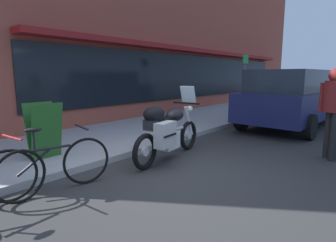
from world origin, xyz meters
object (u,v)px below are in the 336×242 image
at_px(parked_bicycle, 50,166).
at_px(parking_sign_pole, 244,79).
at_px(parked_minivan, 293,97).
at_px(touring_motorcycle, 167,130).
at_px(sandwich_board_sign, 44,130).
at_px(pedestrian_walking, 334,102).

distance_m(parked_bicycle, parking_sign_pole, 8.16).
bearing_deg(parked_minivan, touring_motorcycle, 171.12).
relative_size(parked_bicycle, parked_minivan, 0.35).
distance_m(parked_bicycle, sandwich_board_sign, 1.42).
relative_size(parked_bicycle, pedestrian_walking, 0.97).
bearing_deg(parked_bicycle, sandwich_board_sign, 66.23).
distance_m(parked_bicycle, parked_minivan, 7.41).
bearing_deg(touring_motorcycle, parked_minivan, -8.88).
bearing_deg(touring_motorcycle, sandwich_board_sign, 135.34).
relative_size(touring_motorcycle, sandwich_board_sign, 2.16).
relative_size(touring_motorcycle, parked_bicycle, 1.28).
height_order(parked_minivan, sandwich_board_sign, parked_minivan).
xyz_separation_m(parked_bicycle, parked_minivan, (7.30, -1.11, 0.55)).
bearing_deg(parked_minivan, pedestrian_walking, -152.69).
distance_m(parked_minivan, pedestrian_walking, 3.46).
relative_size(sandwich_board_sign, parking_sign_pole, 0.44).
relative_size(pedestrian_walking, sandwich_board_sign, 1.74).
relative_size(parked_bicycle, parking_sign_pole, 0.75).
bearing_deg(parked_bicycle, touring_motorcycle, -7.95).
relative_size(touring_motorcycle, parked_minivan, 0.45).
height_order(parked_bicycle, parking_sign_pole, parking_sign_pole).
distance_m(sandwich_board_sign, parking_sign_pole, 7.54).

